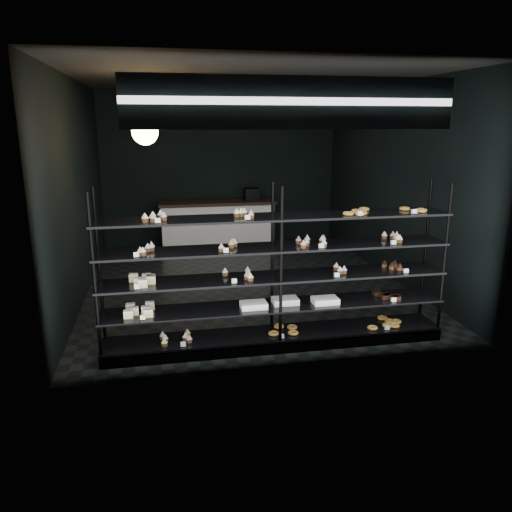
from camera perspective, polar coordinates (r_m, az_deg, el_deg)
name	(u,v)px	position (r m, az deg, el deg)	size (l,w,h in m)	color
room	(244,186)	(7.94, -1.36, 8.03)	(5.01, 6.01, 3.20)	black
display_shelf	(274,295)	(5.80, 2.03, -4.51)	(4.00, 0.50, 1.91)	black
signage	(294,103)	(5.02, 4.42, 17.07)	(3.30, 0.05, 0.50)	#0E1446
pendant_lamp	(145,132)	(6.82, -12.58, 13.71)	(0.34, 0.34, 0.90)	black
service_counter	(218,224)	(10.54, -4.36, 3.70)	(2.41, 0.65, 1.23)	white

